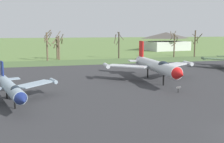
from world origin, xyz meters
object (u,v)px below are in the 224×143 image
object	(u,v)px
visitor_building	(166,41)
jet_fighter_rear_left	(10,88)
jet_fighter_rear_center	(156,66)
info_placard_rear_center	(178,89)

from	to	relation	value
visitor_building	jet_fighter_rear_left	bearing A→B (deg)	-126.87
jet_fighter_rear_center	jet_fighter_rear_left	xyz separation A→B (m)	(-20.46, -7.96, -0.69)
jet_fighter_rear_center	jet_fighter_rear_left	size ratio (longest dim) A/B	1.35
info_placard_rear_center	visitor_building	distance (m)	77.96
jet_fighter_rear_center	visitor_building	size ratio (longest dim) A/B	0.94
jet_fighter_rear_left	visitor_building	world-z (taller)	visitor_building
jet_fighter_rear_left	jet_fighter_rear_center	bearing A→B (deg)	21.27
jet_fighter_rear_center	jet_fighter_rear_left	bearing A→B (deg)	-158.73
info_placard_rear_center	jet_fighter_rear_left	distance (m)	20.15
info_placard_rear_center	visitor_building	world-z (taller)	visitor_building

